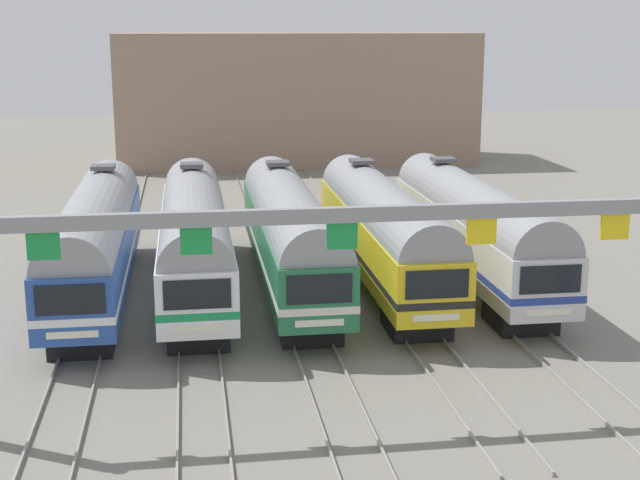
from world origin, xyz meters
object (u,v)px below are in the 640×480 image
object	(u,v)px
commuter_train_blue	(96,238)
commuter_train_green	(290,231)
commuter_train_yellow	(383,228)
commuter_train_white	(194,234)
commuter_train_silver	(473,225)
catenary_gantry	(342,248)

from	to	relation	value
commuter_train_blue	commuter_train_green	distance (m)	8.34
commuter_train_blue	commuter_train_yellow	distance (m)	12.51
commuter_train_white	commuter_train_green	distance (m)	4.17
commuter_train_green	commuter_train_yellow	size ratio (longest dim) A/B	1.00
commuter_train_white	commuter_train_silver	bearing A→B (deg)	0.00
commuter_train_blue	commuter_train_white	world-z (taller)	same
commuter_train_silver	commuter_train_yellow	bearing A→B (deg)	180.00
commuter_train_blue	commuter_train_yellow	world-z (taller)	same
commuter_train_yellow	commuter_train_white	bearing A→B (deg)	180.00
commuter_train_green	commuter_train_yellow	world-z (taller)	same
commuter_train_blue	commuter_train_green	xyz separation A→B (m)	(8.34, 0.00, 0.00)
commuter_train_blue	commuter_train_silver	bearing A→B (deg)	0.00
commuter_train_yellow	commuter_train_silver	size ratio (longest dim) A/B	1.00
commuter_train_blue	commuter_train_yellow	size ratio (longest dim) A/B	1.00
commuter_train_white	commuter_train_yellow	size ratio (longest dim) A/B	1.00
commuter_train_yellow	commuter_train_silver	world-z (taller)	same
commuter_train_silver	commuter_train_white	bearing A→B (deg)	180.00
commuter_train_green	commuter_train_silver	xyz separation A→B (m)	(8.34, 0.00, 0.00)
commuter_train_white	catenary_gantry	size ratio (longest dim) A/B	0.82
commuter_train_blue	catenary_gantry	distance (m)	16.07
catenary_gantry	commuter_train_green	bearing A→B (deg)	90.00
commuter_train_yellow	commuter_train_silver	bearing A→B (deg)	0.00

